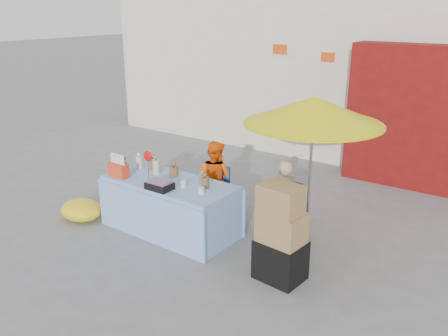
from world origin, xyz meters
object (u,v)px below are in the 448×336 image
Objects in this scene: vendor_orange at (215,179)px; umbrella at (314,111)px; vendor_beige at (285,199)px; box_stack at (281,237)px; market_table at (170,205)px; chair_left at (210,204)px; chair_right at (279,223)px.

vendor_orange is 2.00m from umbrella.
vendor_beige is at bearing -153.43° from umbrella.
vendor_orange reaches higher than box_stack.
market_table is 2.52m from umbrella.
chair_left is at bearing 4.26° from vendor_beige.
chair_right is 0.68× the size of box_stack.
chair_left is at bearing 178.13° from chair_right.
market_table reaches higher than chair_left.
box_stack reaches higher than vendor_beige.
umbrella is (1.79, 0.96, 1.48)m from market_table.
vendor_orange reaches higher than vendor_beige.
vendor_orange is at bearing 87.91° from chair_left.
market_table is 2.02m from box_stack.
umbrella is 1.68× the size of box_stack.
vendor_beige is 1.34m from umbrella.
chair_left is 1.00× the size of chair_right.
umbrella is (0.30, 0.15, 1.30)m from vendor_beige.
vendor_beige is at bearing 87.91° from chair_right.
chair_left and chair_right have the same top height.
box_stack is at bearing 147.23° from vendor_orange.
market_table is 2.46× the size of chair_right.
chair_right is 0.36m from vendor_beige.
box_stack is (1.76, -0.92, 0.32)m from chair_left.
vendor_orange is at bearing 172.00° from chair_right.
chair_left is 2.27m from umbrella.
market_table is at bearing -151.78° from umbrella.
chair_right is at bearing 172.00° from vendor_orange.
umbrella is at bearing -176.34° from vendor_orange.
umbrella is 1.80m from box_stack.
vendor_orange is 1.01× the size of box_stack.
market_table reaches higher than box_stack.
market_table is at bearing -157.45° from chair_right.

